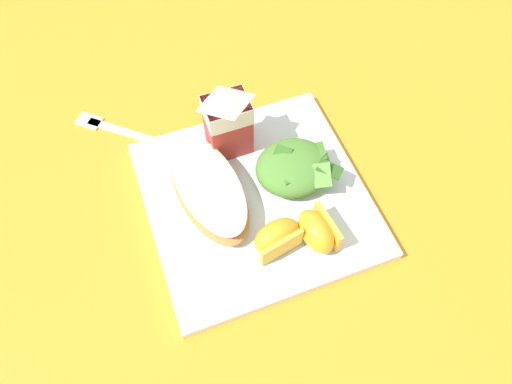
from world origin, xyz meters
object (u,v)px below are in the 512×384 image
object	(u,v)px
cheesy_pizza_bread	(209,189)
metal_fork	(125,131)
green_salad_pile	(294,167)
orange_wedge_front	(277,237)
milk_carton	(227,119)
orange_wedge_middle	(317,231)
white_plate	(256,199)

from	to	relation	value
cheesy_pizza_bread	metal_fork	distance (m)	0.18
cheesy_pizza_bread	green_salad_pile	size ratio (longest dim) A/B	1.66
green_salad_pile	orange_wedge_front	world-z (taller)	green_salad_pile
milk_carton	orange_wedge_middle	distance (m)	0.18
white_plate	cheesy_pizza_bread	world-z (taller)	cheesy_pizza_bread
orange_wedge_front	orange_wedge_middle	size ratio (longest dim) A/B	1.03
green_salad_pile	orange_wedge_middle	world-z (taller)	green_salad_pile
white_plate	green_salad_pile	xyz separation A→B (m)	(0.06, 0.01, 0.03)
cheesy_pizza_bread	metal_fork	world-z (taller)	cheesy_pizza_bread
cheesy_pizza_bread	milk_carton	bearing A→B (deg)	53.35
white_plate	orange_wedge_middle	bearing A→B (deg)	-59.56
cheesy_pizza_bread	orange_wedge_middle	bearing A→B (deg)	-44.50
green_salad_pile	orange_wedge_front	distance (m)	0.10
orange_wedge_middle	white_plate	bearing A→B (deg)	120.44
milk_carton	orange_wedge_front	xyz separation A→B (m)	(0.01, -0.16, -0.04)
green_salad_pile	metal_fork	xyz separation A→B (m)	(-0.20, 0.16, -0.03)
white_plate	milk_carton	distance (m)	0.11
cheesy_pizza_bread	orange_wedge_middle	xyz separation A→B (m)	(0.10, -0.10, 0.00)
cheesy_pizza_bread	green_salad_pile	world-z (taller)	green_salad_pile
cheesy_pizza_bread	milk_carton	distance (m)	0.09
green_salad_pile	white_plate	bearing A→B (deg)	-167.81
green_salad_pile	orange_wedge_middle	size ratio (longest dim) A/B	1.68
orange_wedge_front	orange_wedge_middle	bearing A→B (deg)	-10.86
metal_fork	milk_carton	bearing A→B (deg)	-33.41
green_salad_pile	milk_carton	distance (m)	0.11
orange_wedge_front	green_salad_pile	bearing A→B (deg)	56.26
green_salad_pile	milk_carton	world-z (taller)	milk_carton
orange_wedge_middle	metal_fork	size ratio (longest dim) A/B	0.41
white_plate	green_salad_pile	size ratio (longest dim) A/B	2.61
milk_carton	metal_fork	xyz separation A→B (m)	(-0.13, 0.09, -0.07)
green_salad_pile	cheesy_pizza_bread	bearing A→B (deg)	175.70
green_salad_pile	milk_carton	size ratio (longest dim) A/B	0.97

